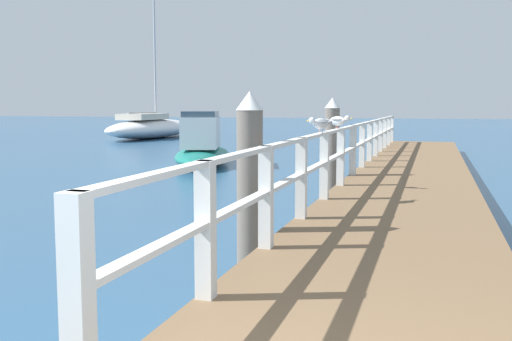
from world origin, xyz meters
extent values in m
cube|color=brown|center=(0.00, 10.85, 0.18)|extent=(2.29, 21.71, 0.36)
cube|color=silver|center=(-1.07, 0.80, 0.84)|extent=(0.12, 0.12, 0.96)
cube|color=silver|center=(-1.07, 2.35, 0.84)|extent=(0.12, 0.12, 0.96)
cube|color=silver|center=(-1.07, 3.89, 0.84)|extent=(0.12, 0.12, 0.96)
cube|color=silver|center=(-1.07, 5.44, 0.84)|extent=(0.12, 0.12, 0.96)
cube|color=silver|center=(-1.07, 6.99, 0.84)|extent=(0.12, 0.12, 0.96)
cube|color=silver|center=(-1.07, 8.53, 0.84)|extent=(0.12, 0.12, 0.96)
cube|color=silver|center=(-1.07, 10.08, 0.84)|extent=(0.12, 0.12, 0.96)
cube|color=silver|center=(-1.07, 11.63, 0.84)|extent=(0.12, 0.12, 0.96)
cube|color=silver|center=(-1.07, 13.17, 0.84)|extent=(0.12, 0.12, 0.96)
cube|color=silver|center=(-1.07, 14.72, 0.84)|extent=(0.12, 0.12, 0.96)
cube|color=silver|center=(-1.07, 16.27, 0.84)|extent=(0.12, 0.12, 0.96)
cube|color=silver|center=(-1.07, 17.81, 0.84)|extent=(0.12, 0.12, 0.96)
cube|color=silver|center=(-1.07, 19.36, 0.84)|extent=(0.12, 0.12, 0.96)
cube|color=silver|center=(-1.07, 20.91, 0.84)|extent=(0.12, 0.12, 0.96)
cube|color=silver|center=(-1.07, 10.85, 1.31)|extent=(0.10, 20.11, 0.04)
cube|color=silver|center=(-1.07, 10.85, 0.89)|extent=(0.10, 20.11, 0.04)
cylinder|color=#6B6056|center=(-1.45, 4.61, 0.82)|extent=(0.28, 0.28, 1.65)
cone|color=white|center=(-1.45, 4.61, 1.75)|extent=(0.29, 0.29, 0.20)
cylinder|color=#6B6056|center=(-1.45, 9.93, 0.82)|extent=(0.28, 0.28, 1.65)
cone|color=white|center=(-1.45, 9.93, 1.75)|extent=(0.29, 0.29, 0.20)
ellipsoid|color=white|center=(-1.07, 6.65, 1.45)|extent=(0.26, 0.31, 0.15)
sphere|color=white|center=(-1.16, 6.50, 1.50)|extent=(0.09, 0.09, 0.09)
cone|color=gold|center=(-1.19, 6.44, 1.50)|extent=(0.05, 0.06, 0.02)
cone|color=#939399|center=(-0.98, 6.79, 1.46)|extent=(0.10, 0.10, 0.07)
ellipsoid|color=#939399|center=(-1.07, 6.65, 1.48)|extent=(0.27, 0.28, 0.04)
cylinder|color=tan|center=(-1.04, 6.64, 1.35)|extent=(0.01, 0.01, 0.05)
cylinder|color=tan|center=(-1.08, 6.67, 1.35)|extent=(0.01, 0.01, 0.05)
ellipsoid|color=white|center=(-1.07, 8.15, 1.45)|extent=(0.31, 0.22, 0.15)
sphere|color=white|center=(-0.90, 8.09, 1.50)|extent=(0.09, 0.09, 0.09)
cone|color=gold|center=(-0.84, 8.06, 1.50)|extent=(0.06, 0.04, 0.02)
cone|color=#939399|center=(-1.22, 8.21, 1.46)|extent=(0.10, 0.09, 0.07)
ellipsoid|color=#939399|center=(-1.07, 8.15, 1.48)|extent=(0.27, 0.25, 0.04)
cylinder|color=tan|center=(-1.07, 8.18, 1.35)|extent=(0.01, 0.01, 0.05)
cylinder|color=tan|center=(-1.08, 8.13, 1.35)|extent=(0.01, 0.01, 0.05)
ellipsoid|color=white|center=(-13.75, 27.08, 0.50)|extent=(2.65, 8.47, 0.99)
cylinder|color=#B2B2B7|center=(-13.75, 27.50, 5.90)|extent=(0.10, 0.10, 9.83)
cylinder|color=#B2B2B7|center=(-13.76, 26.02, 1.34)|extent=(0.11, 2.96, 0.08)
cube|color=beige|center=(-13.76, 26.06, 1.14)|extent=(1.47, 3.06, 0.30)
ellipsoid|color=#197266|center=(-5.94, 14.54, 0.27)|extent=(2.81, 5.02, 0.53)
cube|color=white|center=(-5.80, 14.08, 0.96)|extent=(1.47, 2.11, 0.85)
cube|color=#334756|center=(-5.80, 14.08, 1.46)|extent=(1.35, 1.91, 0.16)
camera|label=1|loc=(0.43, -1.43, 1.70)|focal=41.95mm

